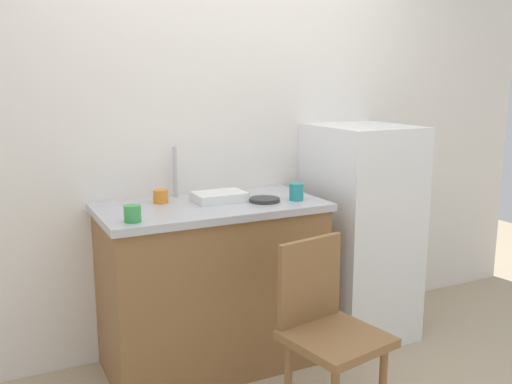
{
  "coord_description": "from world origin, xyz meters",
  "views": [
    {
      "loc": [
        -1.33,
        -2.15,
        1.61
      ],
      "look_at": [
        0.04,
        0.6,
        0.99
      ],
      "focal_mm": 39.66,
      "sensor_mm": 36.0,
      "label": 1
    }
  ],
  "objects": [
    {
      "name": "back_wall",
      "position": [
        0.0,
        1.0,
        1.24
      ],
      "size": [
        4.8,
        0.1,
        2.48
      ],
      "primitive_type": "cube",
      "color": "white",
      "rests_on": "ground_plane"
    },
    {
      "name": "cabinet_base",
      "position": [
        -0.21,
        0.65,
        0.45
      ],
      "size": [
        1.18,
        0.6,
        0.9
      ],
      "primitive_type": "cube",
      "color": "olive",
      "rests_on": "ground_plane"
    },
    {
      "name": "countertop",
      "position": [
        -0.21,
        0.65,
        0.92
      ],
      "size": [
        1.22,
        0.64,
        0.04
      ],
      "primitive_type": "cube",
      "color": "#B7B7BC",
      "rests_on": "cabinet_base"
    },
    {
      "name": "faucet",
      "position": [
        -0.33,
        0.9,
        1.08
      ],
      "size": [
        0.02,
        0.02,
        0.29
      ],
      "primitive_type": "cylinder",
      "color": "#B7B7BC",
      "rests_on": "countertop"
    },
    {
      "name": "refrigerator",
      "position": [
        0.78,
        0.64,
        0.66
      ],
      "size": [
        0.54,
        0.63,
        1.33
      ],
      "primitive_type": "cube",
      "color": "white",
      "rests_on": "ground_plane"
    },
    {
      "name": "chair",
      "position": [
        0.02,
        -0.16,
        0.5
      ],
      "size": [
        0.47,
        0.47,
        0.89
      ],
      "rotation": [
        0.0,
        0.0,
        0.18
      ],
      "color": "olive",
      "rests_on": "ground_plane"
    },
    {
      "name": "dish_tray",
      "position": [
        -0.15,
        0.68,
        0.96
      ],
      "size": [
        0.28,
        0.2,
        0.05
      ],
      "primitive_type": "cube",
      "color": "white",
      "rests_on": "countertop"
    },
    {
      "name": "hotplate",
      "position": [
        0.07,
        0.56,
        0.95
      ],
      "size": [
        0.17,
        0.17,
        0.02
      ],
      "primitive_type": "cylinder",
      "color": "#2D2D2D",
      "rests_on": "countertop"
    },
    {
      "name": "cup_orange",
      "position": [
        -0.45,
        0.79,
        0.98
      ],
      "size": [
        0.08,
        0.08,
        0.07
      ],
      "primitive_type": "cylinder",
      "color": "orange",
      "rests_on": "countertop"
    },
    {
      "name": "cup_teal",
      "position": [
        0.25,
        0.52,
        0.99
      ],
      "size": [
        0.08,
        0.08,
        0.1
      ],
      "primitive_type": "cylinder",
      "color": "teal",
      "rests_on": "countertop"
    },
    {
      "name": "cup_green",
      "position": [
        -0.7,
        0.44,
        0.98
      ],
      "size": [
        0.08,
        0.08,
        0.08
      ],
      "primitive_type": "cylinder",
      "color": "green",
      "rests_on": "countertop"
    }
  ]
}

